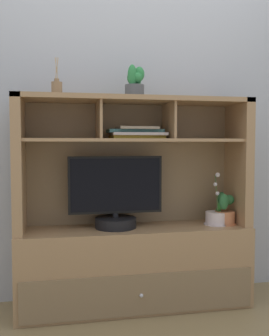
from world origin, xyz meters
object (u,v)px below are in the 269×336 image
Objects in this scene: diffuser_bottle at (57,88)px; potted_orchid at (216,217)px; magazine_stack_left at (137,133)px; potted_succulent at (135,84)px; potted_fern at (225,212)px; media_console at (134,242)px; tv_monitor at (116,200)px.

potted_orchid is at bearing -0.12° from diffuser_bottle.
magazine_stack_left is 0.32m from potted_succulent.
potted_orchid reaches higher than potted_fern.
media_console is at bearing 95.70° from potted_succulent.
media_console is 1.10m from diffuser_bottle.
magazine_stack_left is (-0.60, 0.06, 0.54)m from potted_fern.
potted_orchid is 1.35m from diffuser_bottle.
media_console is 6.96× the size of potted_fern.
tv_monitor is 1.73× the size of potted_orchid.
magazine_stack_left is at bearing 8.96° from tv_monitor.
potted_fern is at bearing -5.78° from magazine_stack_left.
diffuser_bottle reaches higher than potted_orchid.
potted_fern is (0.06, -0.00, 0.03)m from potted_orchid.
potted_orchid is 1.71× the size of potted_succulent.
potted_orchid is at bearing -2.84° from tv_monitor.
potted_succulent is at bearing 177.37° from potted_orchid.
tv_monitor is at bearing 179.75° from media_console.
tv_monitor reaches higher than potted_orchid.
magazine_stack_left reaches higher than potted_orchid.
tv_monitor reaches higher than potted_fern.
diffuser_bottle is 1.11× the size of potted_succulent.
magazine_stack_left is 0.58m from diffuser_bottle.
media_console is 6.58× the size of diffuser_bottle.
diffuser_bottle is (-1.05, 0.00, 0.84)m from potted_orchid.
potted_orchid is (0.56, -0.03, 0.15)m from media_console.
potted_succulent reaches higher than magazine_stack_left.
diffuser_bottle is (-1.11, 0.01, 0.81)m from potted_fern.
media_console is at bearing -130.71° from magazine_stack_left.
potted_succulent reaches higher than tv_monitor.
potted_succulent is at bearing -121.90° from magazine_stack_left.
magazine_stack_left is (-0.54, 0.06, 0.57)m from potted_orchid.
tv_monitor is 0.80m from diffuser_bottle.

